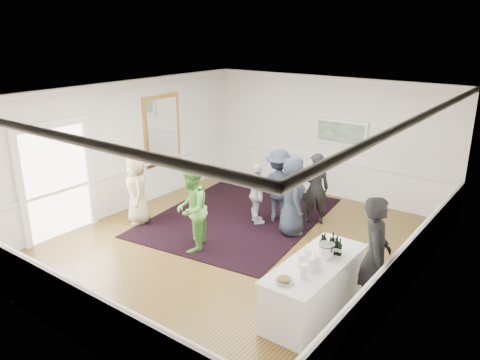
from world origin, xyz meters
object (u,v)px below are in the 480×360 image
Objects in this scene: guest_lilac at (257,194)px; guest_dark_b at (315,188)px; ice_bucket at (326,251)px; guest_dark_a at (279,186)px; guest_navy at (292,196)px; serving_table at (315,287)px; guest_green at (191,209)px; nut_bowl at (284,281)px; bartender at (375,256)px; guest_tan at (137,190)px.

guest_lilac is 0.85× the size of guest_dark_b.
guest_dark_a is at bearing 134.48° from ice_bucket.
guest_dark_a is 0.75m from guest_navy.
ice_bucket reaches higher than serving_table.
guest_navy is (0.62, -0.42, 0.00)m from guest_dark_a.
guest_green reaches higher than guest_dark_a.
guest_dark_a is at bearing -4.52° from guest_dark_b.
nut_bowl is (-0.13, -1.07, -0.08)m from ice_bucket.
guest_lilac is at bearing 139.66° from serving_table.
bartender is 1.37× the size of guest_lilac.
guest_navy reaches higher than guest_lilac.
bartender is 3.62m from guest_dark_b.
guest_dark_b is at bearing 112.11° from nut_bowl.
guest_green is at bearing 175.68° from ice_bucket.
serving_table is 1.25× the size of guest_navy.
guest_green is 2.28m from guest_navy.
guest_navy is 6.72× the size of nut_bowl.
guest_green is at bearing 122.35° from guest_lilac.
bartender is 1.61m from nut_bowl.
nut_bowl is at bearing 171.89° from guest_lilac.
ice_bucket is at bearing 58.65° from guest_green.
guest_dark_b reaches higher than serving_table.
bartender reaches higher than nut_bowl.
bartender is at bearing 29.44° from guest_tan.
guest_lilac is 4.19m from nut_bowl.
guest_dark_a is (-2.46, 2.79, 0.43)m from serving_table.
guest_green reaches higher than nut_bowl.
ice_bucket is (2.84, -2.13, 0.28)m from guest_lilac.
guest_tan reaches higher than guest_lilac.
bartender is 3.83m from guest_green.
guest_lilac reaches higher than ice_bucket.
nut_bowl is at bearing 128.39° from bartender.
bartender is at bearing -165.51° from guest_lilac.
guest_tan is 3.29m from guest_dark_a.
guest_dark_b is (1.06, 0.84, 0.13)m from guest_lilac.
ice_bucket is at bearing 94.19° from bartender.
bartender is 1.13× the size of guest_dark_a.
guest_dark_a is at bearing -85.00° from guest_lilac.
ice_bucket is at bearing -175.25° from guest_lilac.
guest_dark_b is at bearing 179.06° from guest_dark_a.
guest_tan is (-5.77, 0.18, -0.18)m from bartender.
bartender is 7.63× the size of ice_bucket.
bartender reaches higher than guest_dark_b.
guest_green reaches higher than guest_tan.
guest_dark_a is 0.85m from guest_dark_b.
guest_navy is at bearing 118.83° from nut_bowl.
guest_dark_a is (0.63, 2.32, -0.02)m from guest_green.
guest_tan is 0.91× the size of guest_green.
guest_lilac is at bearing 41.67° from bartender.
nut_bowl is at bearing -97.14° from ice_bucket.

